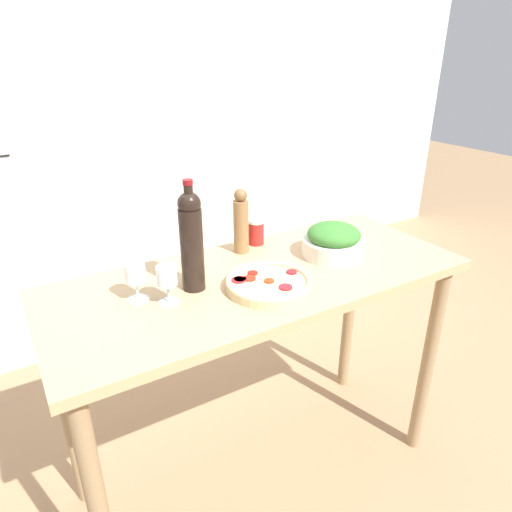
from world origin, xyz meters
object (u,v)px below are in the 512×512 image
wine_bottle (191,239)px  salad_bowl (334,241)px  wine_glass_near (167,278)px  salt_canister (256,232)px  homemade_pizza (269,283)px  wine_glass_far (135,275)px  pepper_mill (241,222)px

wine_bottle → salad_bowl: 0.58m
wine_bottle → salad_bowl: wine_bottle is taller
wine_glass_near → salt_canister: (0.48, 0.27, -0.04)m
homemade_pizza → salt_canister: size_ratio=2.78×
wine_glass_far → homemade_pizza: (0.40, -0.15, -0.07)m
pepper_mill → salt_canister: bearing=23.1°
wine_glass_far → pepper_mill: (0.47, 0.16, 0.03)m
wine_glass_near → homemade_pizza: wine_glass_near is taller
wine_glass_far → salt_canister: wine_glass_far is taller
wine_bottle → wine_glass_far: 0.21m
wine_bottle → pepper_mill: bearing=32.9°
pepper_mill → salt_canister: 0.12m
wine_glass_far → salt_canister: bearing=19.9°
wine_glass_near → salt_canister: wine_glass_near is taller
wine_bottle → homemade_pizza: 0.29m
wine_glass_far → homemade_pizza: bearing=-20.1°
wine_glass_near → salad_bowl: same height
wine_glass_far → wine_glass_near: bearing=-41.5°
homemade_pizza → salad_bowl: bearing=15.2°
wine_bottle → wine_glass_far: size_ratio=2.90×
wine_glass_near → salt_canister: size_ratio=1.22×
wine_glass_far → salad_bowl: same height
wine_glass_near → homemade_pizza: 0.34m
homemade_pizza → wine_bottle: bearing=149.0°
pepper_mill → salt_canister: size_ratio=2.44×
pepper_mill → salad_bowl: 0.36m
wine_glass_far → wine_bottle: bearing=-5.4°
salt_canister → wine_glass_far: bearing=-160.1°
pepper_mill → salt_canister: pepper_mill is taller
salad_bowl → salt_canister: (-0.20, 0.25, -0.01)m
homemade_pizza → salt_canister: (0.16, 0.35, 0.03)m
wine_bottle → wine_glass_far: bearing=174.6°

